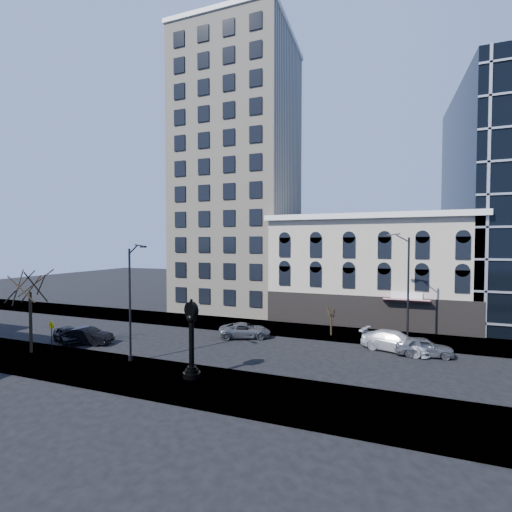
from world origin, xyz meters
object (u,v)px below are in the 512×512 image
at_px(street_lamp_near, 134,272).
at_px(car_near_b, 87,336).
at_px(warning_sign, 52,330).
at_px(car_near_a, 69,335).
at_px(street_clock, 192,342).

height_order(street_lamp_near, car_near_b, street_lamp_near).
distance_m(warning_sign, car_near_a, 2.61).
xyz_separation_m(street_clock, street_lamp_near, (-5.55, 1.06, 4.53)).
distance_m(street_clock, car_near_a, 15.70).
xyz_separation_m(warning_sign, car_near_a, (-0.68, 2.28, -1.08)).
bearing_deg(car_near_a, street_clock, -79.35).
relative_size(street_clock, street_lamp_near, 0.58).
height_order(street_clock, street_lamp_near, street_lamp_near).
height_order(street_lamp_near, car_near_a, street_lamp_near).
height_order(warning_sign, car_near_a, warning_sign).
distance_m(street_lamp_near, car_near_b, 10.34).
relative_size(street_lamp_near, car_near_b, 2.04).
height_order(street_lamp_near, warning_sign, street_lamp_near).
distance_m(warning_sign, car_near_b, 3.06).
xyz_separation_m(street_lamp_near, car_near_b, (-7.69, 2.80, -6.32)).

